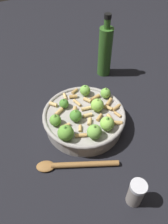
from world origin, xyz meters
TOP-DOWN VIEW (x-y plane):
  - ground_plane at (0.00, 0.00)m, footprint 2.40×2.40m
  - cooking_pan at (0.00, -0.00)m, footprint 0.26×0.26m
  - pepper_shaker at (0.28, 0.01)m, footprint 0.04×0.04m
  - olive_oil_bottle at (-0.22, 0.20)m, footprint 0.05×0.05m
  - wooden_spoon at (0.12, -0.09)m, footprint 0.11×0.22m

SIDE VIEW (x-z plane):
  - ground_plane at x=0.00m, z-range 0.00..0.00m
  - wooden_spoon at x=0.12m, z-range 0.00..0.02m
  - cooking_pan at x=0.00m, z-range -0.02..0.09m
  - pepper_shaker at x=0.28m, z-range 0.00..0.08m
  - olive_oil_bottle at x=-0.22m, z-range -0.02..0.23m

